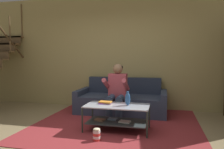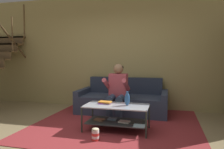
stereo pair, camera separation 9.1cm
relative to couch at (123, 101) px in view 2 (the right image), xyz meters
name	(u,v)px [view 2 (the right image)]	position (x,y,z in m)	size (l,w,h in m)	color
ground	(81,141)	(-0.26, -1.90, -0.27)	(16.80, 16.80, 0.00)	#93805B
back_partition	(118,52)	(-0.26, 0.56, 1.18)	(8.40, 0.12, 2.90)	tan
couch	(123,101)	(0.00, 0.00, 0.00)	(2.07, 0.96, 0.80)	#2F384E
person_seated_center	(117,89)	(0.00, -0.56, 0.36)	(0.50, 0.58, 1.16)	#354763
coffee_table	(116,114)	(0.16, -1.30, 0.04)	(1.13, 0.58, 0.46)	#ADB4C1
area_rug	(119,122)	(0.08, -0.78, -0.26)	(3.13, 3.25, 0.01)	maroon
vase	(127,99)	(0.35, -1.28, 0.31)	(0.09, 0.09, 0.25)	#285188
book_stack	(105,102)	(-0.07, -1.23, 0.21)	(0.25, 0.18, 0.04)	purple
popcorn_tub	(95,134)	(-0.04, -1.86, -0.16)	(0.12, 0.12, 0.21)	red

